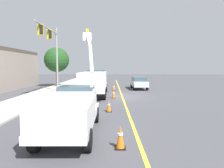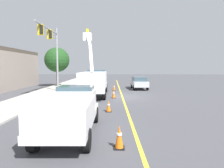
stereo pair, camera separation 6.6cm
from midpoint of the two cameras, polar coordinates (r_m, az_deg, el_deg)
The scene contains 12 objects.
ground at distance 19.83m, azimuth 3.14°, elevation -3.76°, with size 120.00×120.00×0.00m, color #47474C.
sidewalk_far_side at distance 21.19m, azimuth -21.05°, elevation -3.36°, with size 60.00×3.60×0.12m, color #B2ADA3.
lane_centre_stripe at distance 19.83m, azimuth 3.14°, elevation -3.75°, with size 50.00×0.16×0.01m, color yellow.
utility_bucket_truck at distance 20.79m, azimuth -5.15°, elevation 1.12°, with size 8.28×2.82×7.31m.
service_pickup_truck at distance 8.95m, azimuth -11.98°, elevation -7.49°, with size 5.67×2.34×2.06m.
passing_minivan at distance 26.90m, azimuth 8.09°, elevation 0.62°, with size 4.86×2.08×1.69m.
traffic_cone_leading at distance 7.47m, azimuth 2.42°, elevation -15.40°, with size 0.40×0.40×0.89m.
traffic_cone_mid_front at distance 13.18m, azimuth -0.88°, elevation -6.56°, with size 0.40×0.40×0.79m.
traffic_cone_mid_rear at distance 18.90m, azimuth 0.60°, elevation -2.98°, with size 0.40×0.40×0.81m.
traffic_cone_trailing at distance 25.07m, azimuth 0.69°, elevation -1.04°, with size 0.40×0.40×0.76m.
traffic_signal_mast at distance 22.64m, azimuth -17.22°, elevation 10.69°, with size 6.66×0.65×7.69m.
street_tree_right at distance 30.58m, azimuth -15.92°, elevation 6.87°, with size 3.71×3.71×5.97m.
Camera 2 is at (-19.59, 0.39, 3.05)m, focal length 30.89 mm.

